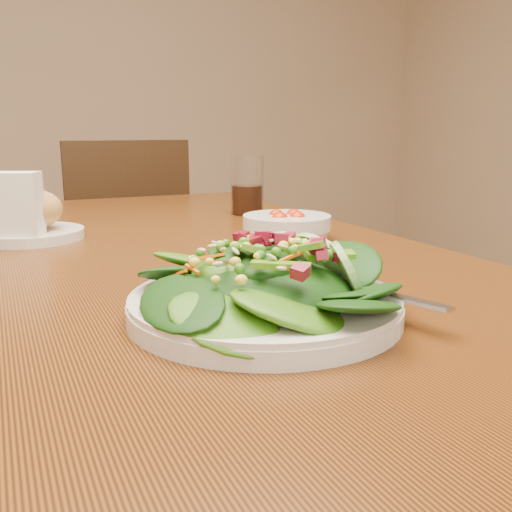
# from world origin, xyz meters

# --- Properties ---
(dining_table) EXTENTS (0.90, 1.40, 0.75)m
(dining_table) POSITION_xyz_m (0.00, 0.00, 0.65)
(dining_table) COLOR #5F310E
(dining_table) RESTS_ON ground_plane
(chair_far) EXTENTS (0.42, 0.42, 0.90)m
(chair_far) POSITION_xyz_m (0.21, 1.10, 0.47)
(chair_far) COLOR black
(chair_far) RESTS_ON ground_plane
(salad_plate) EXTENTS (0.27, 0.27, 0.08)m
(salad_plate) POSITION_xyz_m (0.06, -0.35, 0.78)
(salad_plate) COLOR silver
(salad_plate) RESTS_ON dining_table
(bread_plate) EXTENTS (0.17, 0.17, 0.09)m
(bread_plate) POSITION_xyz_m (-0.13, 0.17, 0.78)
(bread_plate) COLOR silver
(bread_plate) RESTS_ON dining_table
(tomato_bowl) EXTENTS (0.15, 0.15, 0.05)m
(tomato_bowl) POSITION_xyz_m (0.26, -0.01, 0.77)
(tomato_bowl) COLOR silver
(tomato_bowl) RESTS_ON dining_table
(drinking_glass) EXTENTS (0.07, 0.07, 0.12)m
(drinking_glass) POSITION_xyz_m (0.32, 0.28, 0.80)
(drinking_glass) COLOR silver
(drinking_glass) RESTS_ON dining_table
(napkin_holder) EXTENTS (0.10, 0.08, 0.12)m
(napkin_holder) POSITION_xyz_m (-0.16, 0.13, 0.81)
(napkin_holder) COLOR white
(napkin_holder) RESTS_ON dining_table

